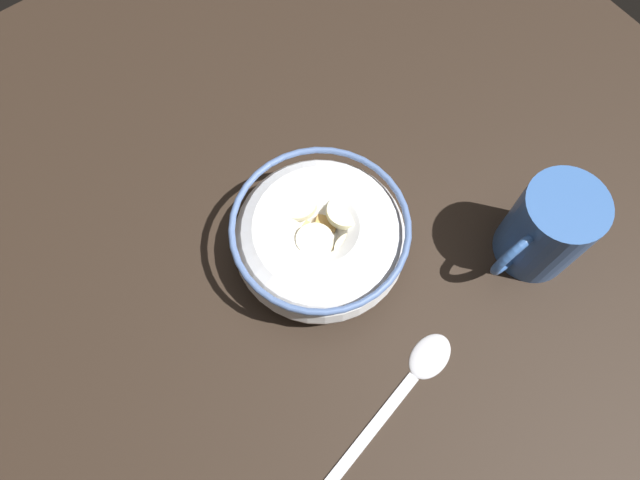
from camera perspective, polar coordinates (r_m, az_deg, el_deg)
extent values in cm
cube|color=black|center=(56.48, 0.00, -1.55)|extent=(92.40, 92.40, 2.00)
cylinder|color=white|center=(55.27, 0.00, -1.07)|extent=(8.67, 8.67, 0.60)
torus|color=white|center=(52.58, 0.00, 0.08)|extent=(15.76, 15.76, 6.39)
torus|color=#4C6699|center=(49.92, 0.00, 1.35)|extent=(15.89, 15.89, 0.60)
cylinder|color=white|center=(52.34, 0.00, 0.19)|extent=(11.93, 11.93, 0.40)
cube|color=#B78947|center=(53.36, -1.23, 4.21)|extent=(2.41, 2.46, 1.05)
cube|color=#AD7F42|center=(51.01, -1.57, -1.59)|extent=(2.22, 2.27, 1.02)
cube|color=#AD7F42|center=(51.89, -4.05, 0.48)|extent=(2.24, 2.21, 0.98)
cube|color=#B78947|center=(51.19, -3.66, -1.62)|extent=(2.36, 2.32, 0.98)
cube|color=#B78947|center=(52.87, 4.03, 2.82)|extent=(2.79, 2.79, 0.98)
cube|color=tan|center=(50.15, 2.30, -3.81)|extent=(2.21, 2.16, 1.03)
cube|color=#B78947|center=(52.40, 0.76, 2.07)|extent=(2.78, 2.79, 1.05)
cube|color=tan|center=(52.11, -2.16, 1.22)|extent=(2.17, 2.22, 1.01)
cube|color=#AD7F42|center=(51.25, 4.97, -1.34)|extent=(2.76, 2.76, 0.89)
cube|color=#AD7F42|center=(53.08, 1.39, 3.73)|extent=(2.31, 2.22, 1.12)
cube|color=#B78947|center=(50.94, 2.16, -1.59)|extent=(2.35, 2.32, 0.97)
cube|color=tan|center=(52.73, -3.61, 3.13)|extent=(2.41, 2.40, 0.90)
cylinder|color=#F9EFC6|center=(50.15, -0.53, -0.06)|extent=(4.66, 4.68, 1.16)
cylinder|color=#F4EABC|center=(51.53, -2.38, 3.40)|extent=(4.48, 4.48, 1.18)
cylinder|color=beige|center=(50.27, 3.26, -1.11)|extent=(4.64, 4.61, 0.97)
cylinder|color=beige|center=(51.23, 2.40, 2.81)|extent=(4.64, 4.61, 1.35)
cylinder|color=beige|center=(50.22, -4.30, -1.06)|extent=(4.51, 4.52, 0.77)
cylinder|color=#F9EFC6|center=(49.21, -2.06, -2.95)|extent=(3.76, 3.76, 1.26)
ellipsoid|color=#B7B7BC|center=(53.27, 10.85, -11.11)|extent=(5.21, 4.07, 0.80)
cube|color=#B7B7BC|center=(51.88, 4.86, -18.44)|extent=(12.61, 3.66, 0.36)
cylinder|color=#335999|center=(55.06, 21.56, 1.12)|extent=(7.15, 7.15, 9.71)
torus|color=#335999|center=(53.30, 19.02, -0.98)|extent=(6.24, 0.80, 6.24)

